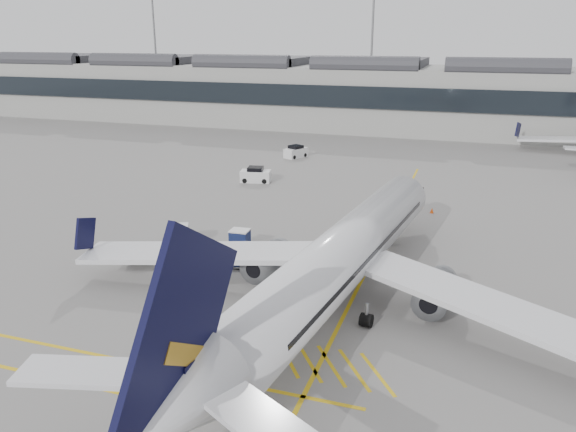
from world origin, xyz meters
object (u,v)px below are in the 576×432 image
(airliner_main, at_px, (339,260))
(baggage_cart_a, at_px, (318,269))
(ramp_agent_a, at_px, (337,246))
(pushback_tug, at_px, (145,254))
(ramp_agent_b, at_px, (285,254))
(belt_loader, at_px, (330,264))

(airliner_main, bearing_deg, baggage_cart_a, 131.73)
(ramp_agent_a, bearing_deg, baggage_cart_a, -117.04)
(pushback_tug, bearing_deg, ramp_agent_a, 2.63)
(ramp_agent_b, bearing_deg, belt_loader, 175.85)
(ramp_agent_b, distance_m, pushback_tug, 10.61)
(ramp_agent_b, height_order, pushback_tug, ramp_agent_b)
(airliner_main, height_order, baggage_cart_a, airliner_main)
(airliner_main, distance_m, pushback_tug, 15.91)
(belt_loader, distance_m, ramp_agent_b, 3.36)
(belt_loader, height_order, baggage_cart_a, belt_loader)
(ramp_agent_a, bearing_deg, pushback_tug, 177.16)
(pushback_tug, bearing_deg, airliner_main, -29.18)
(airliner_main, bearing_deg, ramp_agent_a, 111.42)
(baggage_cart_a, xyz_separation_m, ramp_agent_a, (0.12, 4.97, -0.08))
(baggage_cart_a, relative_size, ramp_agent_b, 0.87)
(baggage_cart_a, distance_m, ramp_agent_a, 4.97)
(ramp_agent_b, relative_size, pushback_tug, 0.79)
(airliner_main, relative_size, ramp_agent_b, 19.44)
(pushback_tug, bearing_deg, belt_loader, -8.86)
(belt_loader, height_order, ramp_agent_a, belt_loader)
(belt_loader, distance_m, ramp_agent_a, 2.96)
(airliner_main, relative_size, baggage_cart_a, 22.37)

